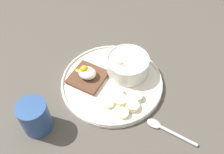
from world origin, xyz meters
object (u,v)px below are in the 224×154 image
(oatmeal_bowl, at_px, (128,65))
(banana_slice_back, at_px, (109,104))
(coffee_mug, at_px, (35,117))
(toast_slice, at_px, (88,77))
(banana_slice_outer, at_px, (117,93))
(spoon, at_px, (165,129))
(banana_slice_right, at_px, (123,113))
(banana_slice_left, at_px, (132,106))
(banana_slice_inner, at_px, (137,97))
(banana_slice_front, at_px, (121,100))
(poached_egg, at_px, (87,72))

(oatmeal_bowl, height_order, banana_slice_back, oatmeal_bowl)
(coffee_mug, bearing_deg, toast_slice, 76.41)
(banana_slice_outer, relative_size, spoon, 0.32)
(banana_slice_right, bearing_deg, coffee_mug, -147.95)
(banana_slice_left, relative_size, coffee_mug, 0.55)
(banana_slice_back, relative_size, banana_slice_inner, 0.90)
(coffee_mug, bearing_deg, banana_slice_front, 42.30)
(banana_slice_front, xyz_separation_m, banana_slice_inner, (0.03, 0.03, 0.00))
(poached_egg, height_order, banana_slice_back, poached_egg)
(poached_egg, distance_m, spoon, 0.25)
(spoon, bearing_deg, banana_slice_right, -175.21)
(toast_slice, bearing_deg, poached_egg, 171.34)
(banana_slice_front, bearing_deg, spoon, -10.32)
(toast_slice, bearing_deg, banana_slice_front, -15.91)
(spoon, bearing_deg, toast_slice, 167.00)
(toast_slice, xyz_separation_m, banana_slice_front, (0.12, -0.03, 0.00))
(coffee_mug, bearing_deg, banana_slice_left, 36.43)
(banana_slice_back, relative_size, banana_slice_right, 1.18)
(oatmeal_bowl, distance_m, banana_slice_inner, 0.10)
(banana_slice_outer, bearing_deg, poached_egg, 171.22)
(banana_slice_right, relative_size, banana_slice_outer, 0.76)
(banana_slice_outer, xyz_separation_m, coffee_mug, (-0.14, -0.16, 0.03))
(banana_slice_back, bearing_deg, banana_slice_right, -13.01)
(banana_slice_back, xyz_separation_m, banana_slice_outer, (0.01, 0.04, 0.00))
(toast_slice, distance_m, poached_egg, 0.02)
(banana_slice_left, xyz_separation_m, banana_slice_inner, (0.00, 0.03, 0.00))
(toast_slice, relative_size, banana_slice_left, 2.02)
(banana_slice_outer, bearing_deg, coffee_mug, -130.55)
(banana_slice_inner, distance_m, banana_slice_outer, 0.05)
(oatmeal_bowl, distance_m, banana_slice_right, 0.15)
(oatmeal_bowl, relative_size, banana_slice_back, 3.20)
(spoon, bearing_deg, banana_slice_left, 168.03)
(coffee_mug, height_order, spoon, coffee_mug)
(banana_slice_inner, bearing_deg, spoon, -28.61)
(oatmeal_bowl, relative_size, banana_slice_right, 3.79)
(spoon, bearing_deg, banana_slice_back, 179.50)
(banana_slice_outer, bearing_deg, banana_slice_back, -98.29)
(banana_slice_front, distance_m, spoon, 0.13)
(oatmeal_bowl, height_order, banana_slice_front, oatmeal_bowl)
(poached_egg, distance_m, banana_slice_left, 0.16)
(banana_slice_left, distance_m, banana_slice_outer, 0.06)
(banana_slice_front, distance_m, banana_slice_inner, 0.04)
(banana_slice_right, bearing_deg, banana_slice_inner, 76.97)
(banana_slice_outer, height_order, coffee_mug, coffee_mug)
(banana_slice_front, distance_m, banana_slice_left, 0.03)
(banana_slice_outer, relative_size, coffee_mug, 0.47)
(banana_slice_right, bearing_deg, spoon, 4.79)
(banana_slice_front, bearing_deg, banana_slice_inner, 39.80)
(coffee_mug, bearing_deg, poached_egg, 77.14)
(poached_egg, bearing_deg, toast_slice, -8.66)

